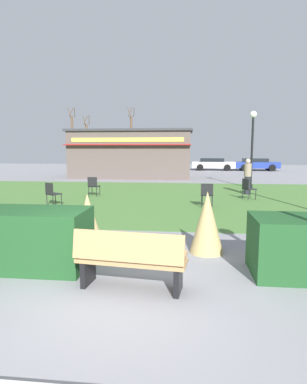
{
  "coord_description": "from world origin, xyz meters",
  "views": [
    {
      "loc": [
        0.99,
        -4.37,
        2.16
      ],
      "look_at": [
        0.05,
        4.26,
        0.99
      ],
      "focal_mm": 30.12,
      "sensor_mm": 36.0,
      "label": 1
    }
  ],
  "objects": [
    {
      "name": "lawn_patch",
      "position": [
        0.0,
        9.83,
        0.0
      ],
      "size": [
        36.0,
        12.0,
        0.01
      ],
      "primitive_type": "cube",
      "color": "#4C7A38",
      "rests_on": "ground_plane"
    },
    {
      "name": "ground_plane",
      "position": [
        0.0,
        0.0,
        0.0
      ],
      "size": [
        80.0,
        80.0,
        0.0
      ],
      "primitive_type": "plane",
      "color": "gray"
    },
    {
      "name": "tree_center_bg",
      "position": [
        -6.05,
        35.31,
        3.19
      ],
      "size": [
        0.91,
        0.96,
        7.12
      ],
      "color": "brown",
      "rests_on": "ground_plane"
    },
    {
      "name": "cafe_chair_center",
      "position": [
        -3.28,
        9.75,
        0.53
      ],
      "size": [
        0.48,
        0.48,
        0.89
      ],
      "color": "black",
      "rests_on": "ground_plane"
    },
    {
      "name": "hedge_left",
      "position": [
        -2.16,
        1.05,
        0.53
      ],
      "size": [
        2.69,
        1.1,
        1.07
      ],
      "primitive_type": "cube",
      "color": "#1E4C23",
      "rests_on": "ground_plane"
    },
    {
      "name": "tree_left_bg",
      "position": [
        -13.18,
        34.25,
        3.18
      ],
      "size": [
        0.91,
        0.96,
        7.09
      ],
      "color": "brown",
      "rests_on": "ground_plane"
    },
    {
      "name": "cafe_chair_north",
      "position": [
        -4.12,
        7.16,
        0.53
      ],
      "size": [
        0.6,
        0.6,
        0.89
      ],
      "color": "black",
      "rests_on": "ground_plane"
    },
    {
      "name": "person_strolling",
      "position": [
        3.78,
        11.21,
        0.86
      ],
      "size": [
        0.34,
        0.34,
        1.69
      ],
      "rotation": [
        0.0,
        0.0,
        0.14
      ],
      "color": "#23232D",
      "rests_on": "ground_plane"
    },
    {
      "name": "cafe_chair_west",
      "position": [
        1.69,
        7.53,
        0.53
      ],
      "size": [
        0.49,
        0.49,
        0.89
      ],
      "color": "black",
      "rests_on": "ground_plane"
    },
    {
      "name": "parked_car_center_slot",
      "position": [
        3.46,
        28.44,
        0.64
      ],
      "size": [
        4.3,
        2.24,
        1.2
      ],
      "color": "silver",
      "rests_on": "ground_plane"
    },
    {
      "name": "ornamental_grass_behind_left",
      "position": [
        -1.03,
        1.83,
        0.63
      ],
      "size": [
        0.75,
        0.75,
        1.26
      ],
      "primitive_type": "cone",
      "color": "tan",
      "rests_on": "ground_plane"
    },
    {
      "name": "parked_car_west_slot",
      "position": [
        -2.07,
        28.44,
        0.64
      ],
      "size": [
        4.29,
        2.22,
        1.2
      ],
      "color": "maroon",
      "rests_on": "ground_plane"
    },
    {
      "name": "parked_car_east_slot",
      "position": [
        7.67,
        28.44,
        0.64
      ],
      "size": [
        4.21,
        2.09,
        1.2
      ],
      "color": "navy",
      "rests_on": "ground_plane"
    },
    {
      "name": "lamppost_far",
      "position": [
        4.42,
        13.75,
        2.62
      ],
      "size": [
        0.36,
        0.36,
        4.16
      ],
      "color": "black",
      "rests_on": "ground_plane"
    },
    {
      "name": "cafe_chair_east",
      "position": [
        3.51,
        9.55,
        0.53
      ],
      "size": [
        0.59,
        0.59,
        0.89
      ],
      "color": "black",
      "rests_on": "ground_plane"
    },
    {
      "name": "ornamental_grass_behind_right",
      "position": [
        1.39,
        2.24,
        0.65
      ],
      "size": [
        0.71,
        0.71,
        1.29
      ],
      "primitive_type": "cone",
      "color": "tan",
      "rests_on": "ground_plane"
    },
    {
      "name": "food_kiosk",
      "position": [
        -3.26,
        19.91,
        1.77
      ],
      "size": [
        9.03,
        4.87,
        3.53
      ],
      "color": "#594C47",
      "rests_on": "ground_plane"
    },
    {
      "name": "tree_right_bg",
      "position": [
        -11.41,
        34.32,
        2.71
      ],
      "size": [
        0.91,
        0.96,
        6.14
      ],
      "color": "brown",
      "rests_on": "ground_plane"
    },
    {
      "name": "park_bench",
      "position": [
        0.13,
        0.28,
        0.48
      ],
      "size": [
        1.75,
        0.72,
        0.95
      ],
      "color": "tan",
      "rests_on": "ground_plane"
    }
  ]
}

